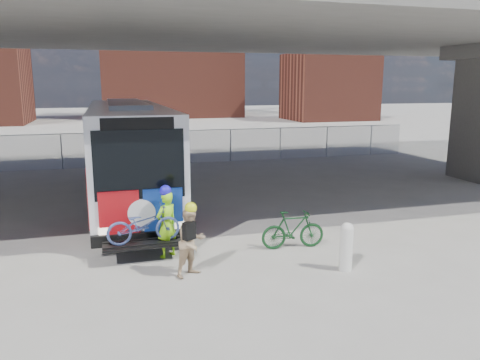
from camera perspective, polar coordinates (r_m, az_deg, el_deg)
name	(u,v)px	position (r m, az deg, el deg)	size (l,w,h in m)	color
ground	(205,228)	(14.39, -4.26, -5.84)	(160.00, 160.00, 0.00)	#9E9991
bus	(128,145)	(17.90, -13.52, 4.23)	(2.67, 12.96, 3.69)	silver
overpass	(180,20)	(17.81, -7.39, 18.73)	(40.00, 16.00, 7.95)	#605E59
chainlink_fence	(159,139)	(25.76, -9.83, 5.00)	(30.00, 0.06, 30.00)	gray
brick_buildings	(135,75)	(61.82, -12.63, 12.34)	(54.00, 22.00, 12.00)	brown
smokestack	(221,26)	(70.95, -2.39, 18.20)	(2.20, 2.20, 25.00)	brown
bollard	(346,245)	(11.29, 12.84, -7.72)	(0.30, 0.30, 1.17)	silver
cyclist_hivis	(167,223)	(11.92, -8.95, -5.15)	(0.74, 0.68, 1.86)	#A1FF1A
cyclist_tan	(191,241)	(10.72, -5.94, -7.44)	(0.96, 0.90, 1.73)	tan
bike_parked	(293,230)	(12.56, 6.48, -6.04)	(0.48, 1.71, 1.03)	#133E1C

